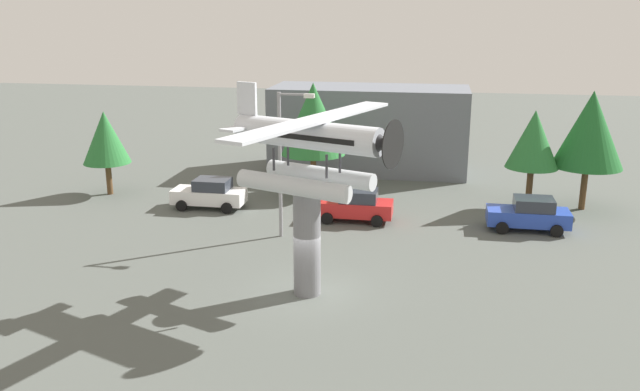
% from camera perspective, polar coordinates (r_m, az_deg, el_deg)
% --- Properties ---
extents(ground_plane, '(140.00, 140.00, 0.00)m').
position_cam_1_polar(ground_plane, '(27.34, -1.10, -8.42)').
color(ground_plane, '#515651').
extents(display_pedestal, '(1.10, 1.10, 4.43)m').
position_cam_1_polar(display_pedestal, '(26.51, -1.13, -4.05)').
color(display_pedestal, slate).
rests_on(display_pedestal, ground).
extents(floatplane_monument, '(7.19, 10.10, 4.00)m').
position_cam_1_polar(floatplane_monument, '(25.39, -0.93, 4.18)').
color(floatplane_monument, silver).
rests_on(floatplane_monument, display_pedestal).
extents(car_near_white, '(4.20, 2.02, 1.76)m').
position_cam_1_polar(car_near_white, '(38.91, -9.50, 0.18)').
color(car_near_white, white).
rests_on(car_near_white, ground).
extents(car_mid_red, '(4.20, 2.02, 1.76)m').
position_cam_1_polar(car_mid_red, '(36.14, 3.05, -0.83)').
color(car_mid_red, red).
rests_on(car_mid_red, ground).
extents(car_far_blue, '(4.20, 2.02, 1.76)m').
position_cam_1_polar(car_far_blue, '(36.23, 17.62, -1.53)').
color(car_far_blue, '#2847B7').
rests_on(car_far_blue, ground).
extents(streetlight_primary, '(1.84, 0.28, 7.36)m').
position_cam_1_polar(streetlight_primary, '(32.74, -3.14, 3.59)').
color(streetlight_primary, gray).
rests_on(streetlight_primary, ground).
extents(storefront_building, '(13.74, 5.59, 5.95)m').
position_cam_1_polar(storefront_building, '(47.41, 4.28, 5.76)').
color(storefront_building, slate).
rests_on(storefront_building, ground).
extents(tree_west, '(2.90, 2.90, 5.23)m').
position_cam_1_polar(tree_west, '(42.79, -18.04, 4.77)').
color(tree_west, brown).
rests_on(tree_west, ground).
extents(tree_east, '(3.96, 3.96, 6.95)m').
position_cam_1_polar(tree_east, '(40.56, -0.59, 6.62)').
color(tree_east, brown).
rests_on(tree_east, ground).
extents(tree_center_back, '(2.97, 2.97, 5.78)m').
position_cam_1_polar(tree_center_back, '(39.31, 17.96, 4.60)').
color(tree_center_back, brown).
rests_on(tree_center_back, ground).
extents(tree_far_east, '(3.90, 3.90, 6.86)m').
position_cam_1_polar(tree_far_east, '(40.30, 22.29, 5.29)').
color(tree_far_east, brown).
rests_on(tree_far_east, ground).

